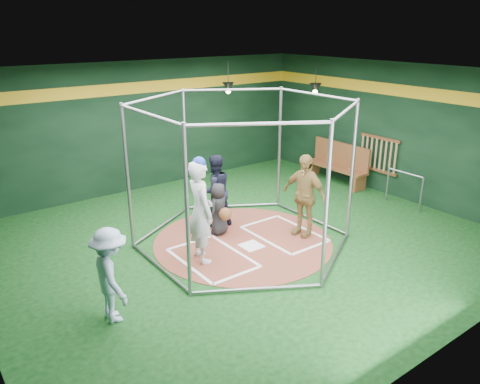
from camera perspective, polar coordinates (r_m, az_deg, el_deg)
room_shell at (r=9.43m, az=0.34°, el=3.59°), size 10.10×9.10×3.53m
clay_disc at (r=10.06m, az=0.34°, el=-6.03°), size 3.80×3.80×0.01m
home_plate at (r=9.84m, az=1.40°, el=-6.58°), size 0.43×0.43×0.01m
batter_box_left at (r=9.38m, az=-3.41°, el=-8.00°), size 1.17×1.77×0.01m
batter_box_right at (r=10.43m, az=5.36°, el=-5.07°), size 1.17×1.77×0.01m
batting_cage at (r=9.50m, az=0.36°, el=2.11°), size 4.05×4.67×3.00m
bat_rack at (r=13.31m, az=16.51°, el=4.44°), size 0.07×1.25×0.98m
pendant_lamp_near at (r=13.36m, az=-1.44°, el=12.71°), size 0.34×0.34×0.90m
pendant_lamp_far at (r=13.31m, az=9.17°, el=12.44°), size 0.34×0.34×0.90m
batter_figure at (r=8.93m, az=-4.85°, el=-2.24°), size 0.60×0.81×2.09m
visitor_leopard at (r=10.15m, az=7.81°, el=-0.38°), size 0.66×1.13×1.82m
catcher_figure at (r=10.20m, az=-2.56°, el=-2.10°), size 0.67×0.68×1.16m
umpire at (r=10.55m, az=-3.10°, el=0.16°), size 0.91×0.76×1.67m
bystander_blue at (r=7.51m, az=-15.46°, el=-9.76°), size 0.64×1.03×1.54m
dugout_bench at (r=13.90m, az=11.89°, el=3.55°), size 0.47×2.02×1.18m
steel_railing at (r=12.51m, az=19.42°, el=1.00°), size 0.05×1.04×0.90m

